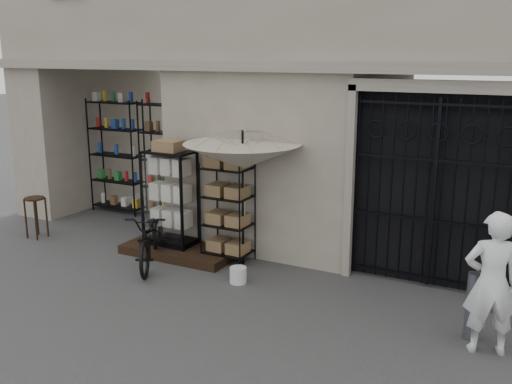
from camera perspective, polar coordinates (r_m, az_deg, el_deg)
The scene contains 13 objects.
ground at distance 7.78m, azimuth 0.44°, elevation -12.56°, with size 80.00×80.00×0.00m, color black.
shop_recess at distance 12.00m, azimuth -12.67°, elevation 4.04°, with size 3.00×1.70×3.00m, color black.
shop_shelving at distance 12.45m, azimuth -11.31°, elevation 3.28°, with size 2.70×0.50×2.50m, color black.
iron_gate at distance 8.82m, azimuth 17.58°, elevation 0.32°, with size 2.50×0.21×3.00m.
step_platform at distance 10.14m, azimuth -7.68°, elevation -5.84°, with size 2.00×0.90×0.15m, color black.
display_cabinet at distance 10.08m, azimuth -8.57°, elevation -1.09°, with size 0.95×0.76×1.80m.
wire_rack at distance 9.56m, azimuth -2.84°, elevation -2.14°, with size 0.78×0.58×1.71m.
market_umbrella at distance 9.12m, azimuth -1.35°, elevation 4.28°, with size 1.84×1.87×2.71m.
white_bucket at distance 8.86m, azimuth -1.80°, elevation -8.30°, with size 0.26×0.26×0.25m, color silver.
bicycle at distance 9.77m, azimuth -10.27°, elevation -7.16°, with size 0.63×0.95×1.81m, color black.
wooden_stool at distance 11.66m, azimuth -21.13°, elevation -2.29°, with size 0.40×0.40×0.79m.
steel_bollard at distance 7.59m, azimuth 20.79°, elevation -10.63°, with size 0.16×0.16×0.87m, color slate.
shopkeeper at distance 7.54m, azimuth 21.86°, elevation -14.54°, with size 0.63×1.73×0.41m, color white.
Camera 1 is at (3.19, -6.21, 3.44)m, focal length 40.00 mm.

